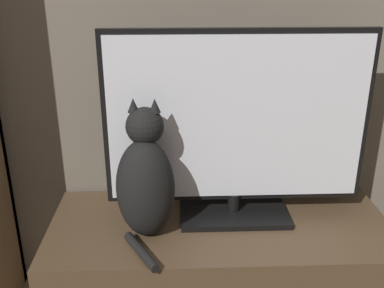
% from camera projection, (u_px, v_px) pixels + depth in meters
% --- Properties ---
extents(tv_stand, '(1.19, 0.51, 0.42)m').
position_uv_depth(tv_stand, '(219.00, 272.00, 1.66)').
color(tv_stand, brown).
rests_on(tv_stand, ground_plane).
extents(tv, '(0.90, 0.23, 0.66)m').
position_uv_depth(tv, '(237.00, 128.00, 1.51)').
color(tv, black).
rests_on(tv, tv_stand).
extents(cat, '(0.21, 0.32, 0.46)m').
position_uv_depth(cat, '(146.00, 181.00, 1.45)').
color(cat, black).
rests_on(cat, tv_stand).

